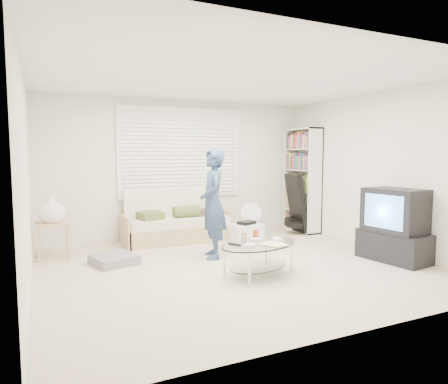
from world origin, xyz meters
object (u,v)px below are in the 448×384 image
tv_unit (394,226)px  coffee_table (259,249)px  futon_sofa (177,224)px  bookshelf (302,180)px

tv_unit → coffee_table: size_ratio=0.82×
futon_sofa → bookshelf: bearing=-3.2°
bookshelf → tv_unit: bookshelf is taller
bookshelf → tv_unit: (-0.13, -2.40, -0.51)m
coffee_table → tv_unit: bearing=-5.5°
bookshelf → coffee_table: bookshelf is taller
bookshelf → coffee_table: size_ratio=1.60×
futon_sofa → coffee_table: 2.36m
futon_sofa → tv_unit: 3.51m
futon_sofa → coffee_table: (0.31, -2.34, 0.04)m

